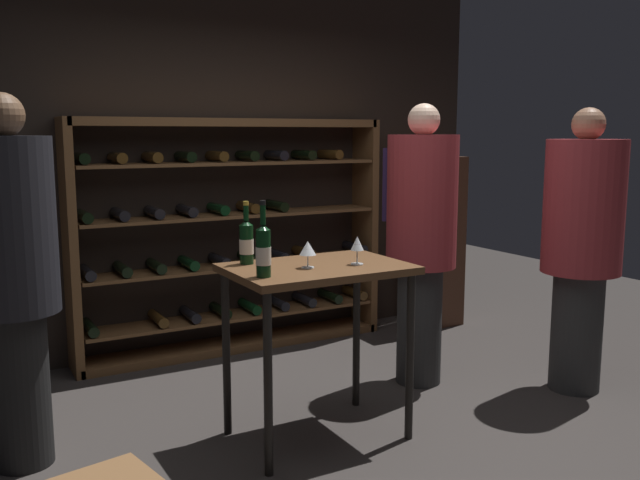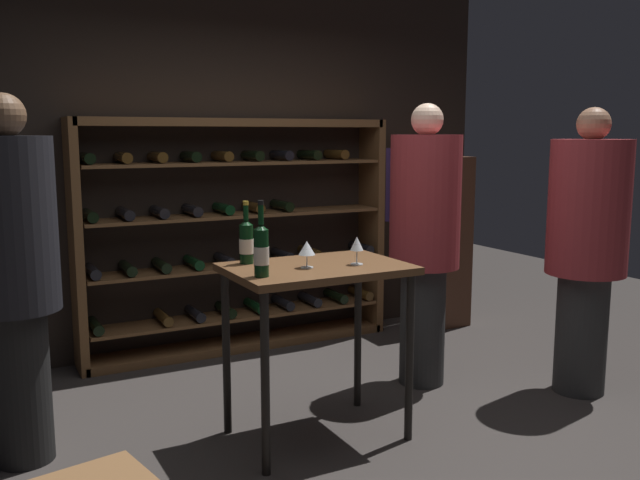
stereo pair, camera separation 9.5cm
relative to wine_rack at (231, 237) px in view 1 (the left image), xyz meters
The scene contains 12 objects.
ground_plane 2.05m from the wine_rack, 91.72° to the right, with size 10.13×10.13×0.00m, color #383330.
back_wall 0.59m from the wine_rack, 104.89° to the left, with size 4.75×0.10×2.85m, color black.
wine_rack is the anchor object (origin of this frame).
tasting_table 1.71m from the wine_rack, 96.34° to the right, with size 0.94×0.64×0.96m.
person_guest_khaki 2.07m from the wine_rack, 142.60° to the right, with size 0.45×0.44×1.85m.
person_bystander_red_print 2.50m from the wine_rack, 49.32° to the right, with size 0.49×0.49×1.82m.
person_guest_blue_shirt 1.53m from the wine_rack, 57.61° to the right, with size 0.46×0.46×1.85m.
display_cabinet 1.81m from the wine_rack, ahead, with size 0.44×0.36×1.46m, color #4C2D1E.
wine_bottle_gold_foil 1.93m from the wine_rack, 107.12° to the right, with size 0.08×0.08×0.38m.
wine_bottle_green_slim 1.57m from the wine_rack, 108.75° to the right, with size 0.08×0.08×0.34m.
wine_glass_stemmed_center 1.79m from the wine_rack, 89.77° to the right, with size 0.07×0.07×0.15m.
wine_glass_stemmed_left 1.77m from the wine_rack, 98.80° to the right, with size 0.09×0.09×0.14m.
Camera 1 is at (-1.87, -2.98, 1.66)m, focal length 38.51 mm.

